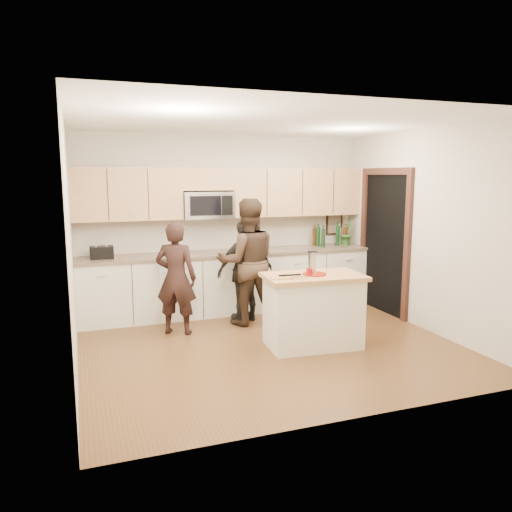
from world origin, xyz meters
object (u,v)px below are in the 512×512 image
object	(u,v)px
woman_center	(247,262)
woman_right	(245,271)
woman_left	(176,278)
toaster	(102,252)
island	(313,310)

from	to	relation	value
woman_center	woman_right	xyz separation A→B (m)	(0.02, 0.13, -0.16)
woman_right	woman_left	bearing A→B (deg)	5.92
toaster	woman_left	xyz separation A→B (m)	(0.89, -0.78, -0.27)
woman_center	toaster	bearing A→B (deg)	-11.58
woman_center	woman_right	world-z (taller)	woman_center
island	woman_center	xyz separation A→B (m)	(-0.45, 1.18, 0.43)
toaster	island	bearing A→B (deg)	-38.08
toaster	woman_center	bearing A→B (deg)	-19.28
island	toaster	size ratio (longest dim) A/B	3.95
island	woman_left	size ratio (longest dim) A/B	0.83
toaster	woman_center	distance (m)	2.04
island	woman_left	bearing A→B (deg)	148.68
woman_center	woman_left	bearing A→B (deg)	13.78
island	woman_center	distance (m)	1.34
toaster	woman_left	distance (m)	1.21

